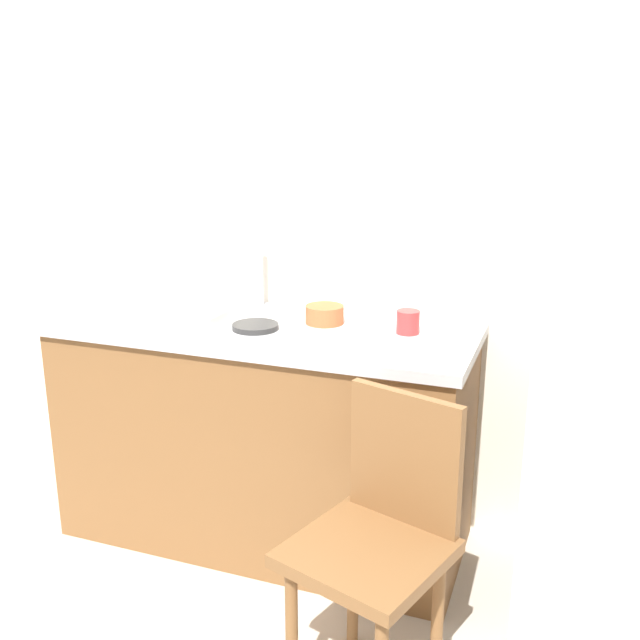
{
  "coord_description": "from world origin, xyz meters",
  "views": [
    {
      "loc": [
        1.0,
        -1.68,
        1.63
      ],
      "look_at": [
        0.17,
        0.6,
        0.94
      ],
      "focal_mm": 39.8,
      "sensor_mm": 36.0,
      "label": 1
    }
  ],
  "objects_px": {
    "chair": "(379,535)",
    "hotplate": "(255,326)",
    "refrigerator": "(616,455)",
    "cup_white": "(192,296)",
    "terracotta_bowl": "(325,314)",
    "dish_tray": "(189,316)",
    "cup_red": "(408,322)"
  },
  "relations": [
    {
      "from": "refrigerator",
      "to": "cup_red",
      "type": "relative_size",
      "value": 13.62
    },
    {
      "from": "terracotta_bowl",
      "to": "cup_white",
      "type": "distance_m",
      "value": 0.58
    },
    {
      "from": "cup_red",
      "to": "dish_tray",
      "type": "bearing_deg",
      "value": -169.63
    },
    {
      "from": "dish_tray",
      "to": "chair",
      "type": "bearing_deg",
      "value": -30.52
    },
    {
      "from": "terracotta_bowl",
      "to": "cup_white",
      "type": "xyz_separation_m",
      "value": [
        -0.58,
        0.03,
        0.02
      ]
    },
    {
      "from": "chair",
      "to": "terracotta_bowl",
      "type": "distance_m",
      "value": 0.92
    },
    {
      "from": "dish_tray",
      "to": "hotplate",
      "type": "distance_m",
      "value": 0.27
    },
    {
      "from": "hotplate",
      "to": "refrigerator",
      "type": "bearing_deg",
      "value": 3.18
    },
    {
      "from": "refrigerator",
      "to": "cup_white",
      "type": "distance_m",
      "value": 1.68
    },
    {
      "from": "hotplate",
      "to": "cup_white",
      "type": "relative_size",
      "value": 1.69
    },
    {
      "from": "cup_white",
      "to": "cup_red",
      "type": "height_order",
      "value": "cup_white"
    },
    {
      "from": "dish_tray",
      "to": "terracotta_bowl",
      "type": "height_order",
      "value": "terracotta_bowl"
    },
    {
      "from": "chair",
      "to": "dish_tray",
      "type": "relative_size",
      "value": 3.18
    },
    {
      "from": "chair",
      "to": "terracotta_bowl",
      "type": "xyz_separation_m",
      "value": [
        -0.41,
        0.7,
        0.43
      ]
    },
    {
      "from": "refrigerator",
      "to": "chair",
      "type": "height_order",
      "value": "refrigerator"
    },
    {
      "from": "hotplate",
      "to": "cup_white",
      "type": "bearing_deg",
      "value": 152.81
    },
    {
      "from": "terracotta_bowl",
      "to": "chair",
      "type": "bearing_deg",
      "value": -59.18
    },
    {
      "from": "refrigerator",
      "to": "dish_tray",
      "type": "xyz_separation_m",
      "value": [
        -1.53,
        -0.08,
        0.35
      ]
    },
    {
      "from": "dish_tray",
      "to": "terracotta_bowl",
      "type": "distance_m",
      "value": 0.51
    },
    {
      "from": "terracotta_bowl",
      "to": "hotplate",
      "type": "bearing_deg",
      "value": -142.73
    },
    {
      "from": "terracotta_bowl",
      "to": "cup_red",
      "type": "distance_m",
      "value": 0.32
    },
    {
      "from": "chair",
      "to": "cup_red",
      "type": "height_order",
      "value": "cup_red"
    },
    {
      "from": "dish_tray",
      "to": "hotplate",
      "type": "xyz_separation_m",
      "value": [
        0.27,
        0.01,
        -0.02
      ]
    },
    {
      "from": "chair",
      "to": "hotplate",
      "type": "distance_m",
      "value": 0.92
    },
    {
      "from": "dish_tray",
      "to": "terracotta_bowl",
      "type": "bearing_deg",
      "value": 19.21
    },
    {
      "from": "chair",
      "to": "cup_red",
      "type": "bearing_deg",
      "value": 115.6
    },
    {
      "from": "refrigerator",
      "to": "terracotta_bowl",
      "type": "relative_size",
      "value": 7.92
    },
    {
      "from": "dish_tray",
      "to": "cup_white",
      "type": "xyz_separation_m",
      "value": [
        -0.1,
        0.2,
        0.03
      ]
    },
    {
      "from": "hotplate",
      "to": "cup_white",
      "type": "xyz_separation_m",
      "value": [
        -0.37,
        0.19,
        0.04
      ]
    },
    {
      "from": "hotplate",
      "to": "chair",
      "type": "bearing_deg",
      "value": -40.5
    },
    {
      "from": "chair",
      "to": "hotplate",
      "type": "bearing_deg",
      "value": 157.39
    },
    {
      "from": "chair",
      "to": "cup_red",
      "type": "relative_size",
      "value": 10.64
    }
  ]
}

